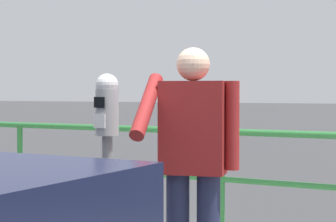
% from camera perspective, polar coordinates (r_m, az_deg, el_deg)
% --- Properties ---
extents(parking_meter, '(0.15, 0.17, 1.43)m').
position_cam_1_polar(parking_meter, '(4.08, -5.67, -2.50)').
color(parking_meter, slate).
rests_on(parking_meter, sidewalk_curb).
extents(pedestrian_at_meter, '(0.58, 0.67, 1.59)m').
position_cam_1_polar(pedestrian_at_meter, '(3.92, 2.32, -4.24)').
color(pedestrian_at_meter, '#1E233F').
rests_on(pedestrian_at_meter, sidewalk_curb).
extents(background_railing, '(24.06, 0.06, 0.98)m').
position_cam_1_polar(background_railing, '(5.57, 5.00, -4.40)').
color(background_railing, '#2D7A38').
rests_on(background_railing, sidewalk_curb).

